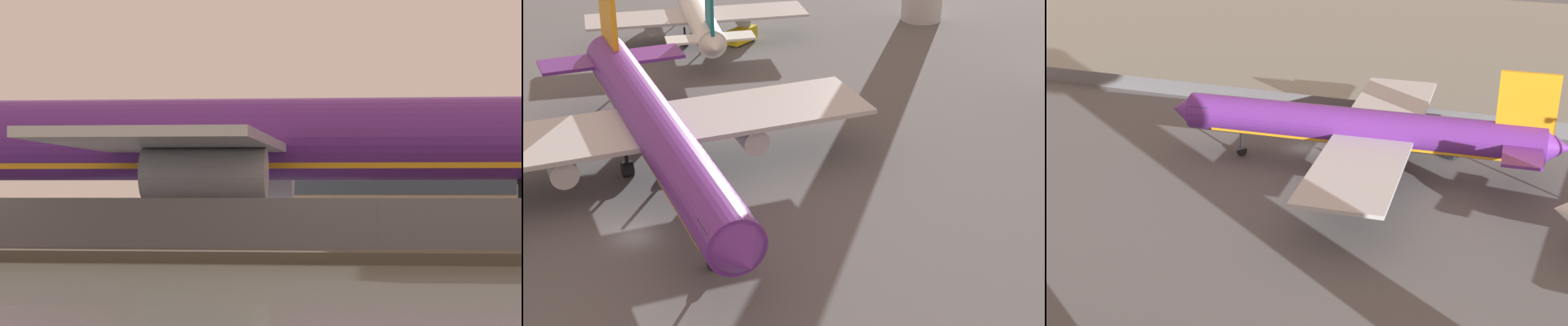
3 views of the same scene
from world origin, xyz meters
The scene contains 6 objects.
ground_plane centered at (0.00, 0.00, 0.00)m, with size 500.00×500.00×0.00m, color #565659.
waterfront_lagoon centered at (0.00, -71.00, 0.00)m, with size 320.00×98.00×0.01m.
shoreline_seawall centered at (0.00, -20.50, 0.25)m, with size 320.00×3.00×0.50m.
perimeter_fence centered at (0.00, -16.00, 1.35)m, with size 280.00×0.10×2.70m.
cargo_jet_purple centered at (-10.30, 4.48, 6.08)m, with size 55.40×47.54×15.92m.
baggage_tug centered at (-21.39, -4.25, 0.81)m, with size 2.32×3.49×1.80m.
Camera 3 is at (-32.01, 94.07, 42.40)m, focal length 50.00 mm.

